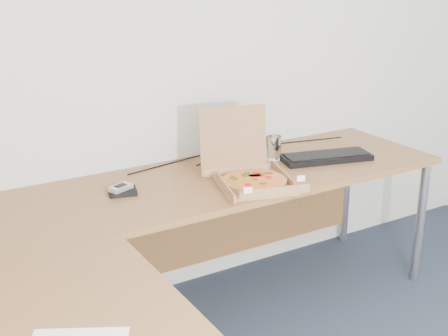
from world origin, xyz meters
TOP-DOWN VIEW (x-y plane):
  - desk at (-0.82, 0.97)m, footprint 2.50×2.20m
  - pizza_box at (-0.33, 1.23)m, footprint 0.33×0.38m
  - drinking_glass at (-0.02, 1.49)m, footprint 0.07×0.07m
  - keyboard at (0.20, 1.34)m, footprint 0.50×0.28m
  - mouse at (-0.09, 1.60)m, footprint 0.11×0.08m
  - wallet at (-0.88, 1.44)m, footprint 0.15×0.13m
  - phone at (-0.89, 1.44)m, footprint 0.12×0.09m
  - dome_speaker at (0.06, 1.68)m, footprint 0.09×0.09m
  - cable_bundle at (-0.14, 1.68)m, footprint 0.64×0.13m

SIDE VIEW (x-z plane):
  - desk at x=-0.82m, z-range 0.34..1.07m
  - cable_bundle at x=-0.14m, z-range 0.73..0.74m
  - wallet at x=-0.88m, z-range 0.73..0.75m
  - keyboard at x=0.20m, z-range 0.73..0.76m
  - mouse at x=-0.09m, z-range 0.73..0.77m
  - phone at x=-0.89m, z-range 0.75..0.77m
  - dome_speaker at x=0.06m, z-range 0.73..0.80m
  - pizza_box at x=-0.33m, z-range 0.60..0.94m
  - drinking_glass at x=-0.02m, z-range 0.73..0.85m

